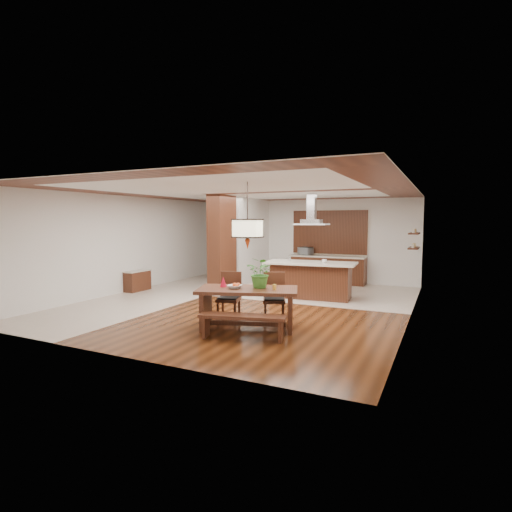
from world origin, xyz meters
The scene contains 25 objects.
room_shell centered at (0.00, 0.00, 2.06)m, with size 9.00×9.04×2.92m.
tile_hallway centered at (-2.75, 0.00, 0.01)m, with size 2.50×9.00×0.01m, color beige.
tile_kitchen centered at (1.25, 2.50, 0.01)m, with size 5.50×4.00×0.01m, color beige.
soffit_band centered at (0.00, 0.00, 2.88)m, with size 8.00×9.00×0.02m, color #3D190F.
partition_pier centered at (-1.40, 1.20, 1.45)m, with size 0.45×1.00×2.90m, color black.
partition_stub centered at (-1.40, 3.30, 1.45)m, with size 0.18×2.40×2.90m, color silver.
hallway_console centered at (-3.81, 0.20, 0.32)m, with size 0.37×0.88×0.63m, color black.
hallway_doorway centered at (-2.70, 4.40, 1.05)m, with size 1.10×0.20×2.10m, color black.
rear_counter centered at (1.00, 4.20, 0.48)m, with size 2.60×0.62×0.95m.
kitchen_window centered at (1.00, 4.46, 1.75)m, with size 2.60×0.08×1.50m, color #A46D31.
shelf_lower centered at (3.87, 2.60, 1.40)m, with size 0.26×0.90×0.04m, color black.
shelf_upper centered at (3.87, 2.60, 1.80)m, with size 0.26×0.90×0.04m, color black.
dining_table centered at (1.15, -2.17, 0.60)m, with size 2.17×1.56×0.81m.
dining_bench centered at (1.38, -2.83, 0.22)m, with size 1.60×0.35×0.45m, color black, non-canonical shape.
dining_chair_left centered at (0.49, -1.76, 0.52)m, with size 0.46×0.46×1.04m, color black, non-canonical shape.
dining_chair_right centered at (1.41, -1.44, 0.52)m, with size 0.46×0.46×1.04m, color black, non-canonical shape.
pendant_lantern centered at (1.15, -2.17, 2.25)m, with size 0.64×0.64×1.31m, color beige, non-canonical shape.
foliage_plant centered at (1.37, -2.01, 1.12)m, with size 0.54×0.47×0.60m, color #367426.
fruit_bowl centered at (0.92, -2.29, 0.85)m, with size 0.28×0.28×0.07m, color beige.
napkin_cone centered at (0.62, -2.22, 0.92)m, with size 0.13×0.13×0.21m, color #AB0C22.
gold_ornament centered at (1.69, -2.09, 0.87)m, with size 0.08×0.08×0.11m, color gold.
kitchen_island centered at (1.31, 1.40, 0.52)m, with size 2.53×1.26×1.01m.
range_hood centered at (1.31, 1.40, 2.46)m, with size 0.90×0.55×0.87m, color silver, non-canonical shape.
island_cup centered at (1.73, 1.28, 1.06)m, with size 0.12×0.12×0.10m, color silver.
microwave centered at (0.24, 4.16, 1.08)m, with size 0.49×0.33×0.27m, color #B3B7BA.
Camera 1 is at (4.65, -9.13, 2.15)m, focal length 28.00 mm.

